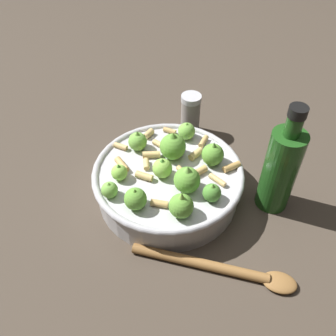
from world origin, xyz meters
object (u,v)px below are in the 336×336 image
cooking_pan (168,179)px  olive_oil_bottle (281,168)px  pepper_shaker (190,114)px  wooden_spoon (222,269)px

cooking_pan → olive_oil_bottle: 0.19m
pepper_shaker → olive_oil_bottle: 0.25m
olive_oil_bottle → wooden_spoon: size_ratio=0.95×
pepper_shaker → olive_oil_bottle: bearing=-3.5°
cooking_pan → pepper_shaker: (-0.12, 0.15, 0.01)m
cooking_pan → wooden_spoon: 0.18m
wooden_spoon → pepper_shaker: bearing=147.8°
cooking_pan → pepper_shaker: 0.19m
cooking_pan → wooden_spoon: cooking_pan is taller
cooking_pan → olive_oil_bottle: olive_oil_bottle is taller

